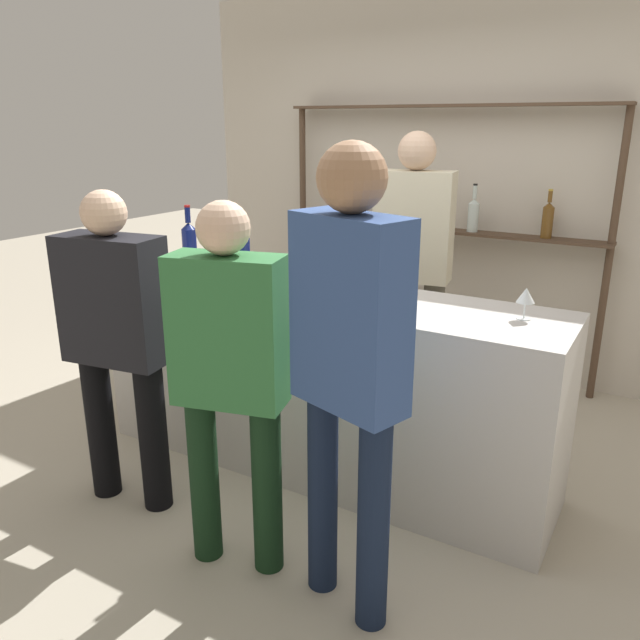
% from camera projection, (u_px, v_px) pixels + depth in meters
% --- Properties ---
extents(ground_plane, '(16.00, 16.00, 0.00)m').
position_uv_depth(ground_plane, '(320.00, 464.00, 3.52)').
color(ground_plane, '#B2A893').
extents(bar_counter, '(2.52, 0.62, 1.00)m').
position_uv_depth(bar_counter, '(320.00, 382.00, 3.37)').
color(bar_counter, '#B7B2AD').
rests_on(bar_counter, ground_plane).
extents(back_wall, '(4.12, 0.12, 2.80)m').
position_uv_depth(back_wall, '(449.00, 184.00, 4.67)').
color(back_wall, beige).
rests_on(back_wall, ground_plane).
extents(back_shelf, '(2.41, 0.18, 1.96)m').
position_uv_depth(back_shelf, '(439.00, 199.00, 4.55)').
color(back_shelf, '#4C3828').
rests_on(back_shelf, ground_plane).
extents(counter_bottle_0, '(0.07, 0.07, 0.35)m').
position_uv_depth(counter_bottle_0, '(244.00, 255.00, 3.41)').
color(counter_bottle_0, '#0F1956').
rests_on(counter_bottle_0, bar_counter).
extents(counter_bottle_1, '(0.09, 0.09, 0.37)m').
position_uv_depth(counter_bottle_1, '(189.00, 243.00, 3.76)').
color(counter_bottle_1, '#0F1956').
rests_on(counter_bottle_1, bar_counter).
extents(counter_bottle_2, '(0.07, 0.07, 0.34)m').
position_uv_depth(counter_bottle_2, '(296.00, 272.00, 3.10)').
color(counter_bottle_2, black).
rests_on(counter_bottle_2, bar_counter).
extents(wine_glass, '(0.08, 0.08, 0.14)m').
position_uv_depth(wine_glass, '(526.00, 296.00, 2.75)').
color(wine_glass, silver).
rests_on(wine_glass, bar_counter).
extents(cork_jar, '(0.11, 0.11, 0.15)m').
position_uv_depth(cork_jar, '(306.00, 273.00, 3.31)').
color(cork_jar, silver).
rests_on(cork_jar, bar_counter).
extents(customer_left, '(0.52, 0.29, 1.56)m').
position_uv_depth(customer_left, '(116.00, 332.00, 2.93)').
color(customer_left, black).
rests_on(customer_left, ground_plane).
extents(server_behind_counter, '(0.51, 0.28, 1.79)m').
position_uv_depth(server_behind_counter, '(412.00, 252.00, 3.97)').
color(server_behind_counter, '#575347').
rests_on(server_behind_counter, ground_plane).
extents(customer_right, '(0.47, 0.31, 1.79)m').
position_uv_depth(customer_right, '(349.00, 353.00, 2.19)').
color(customer_right, '#121C33').
rests_on(customer_right, ground_plane).
extents(customer_center, '(0.48, 0.30, 1.57)m').
position_uv_depth(customer_center, '(230.00, 367.00, 2.48)').
color(customer_center, black).
rests_on(customer_center, ground_plane).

